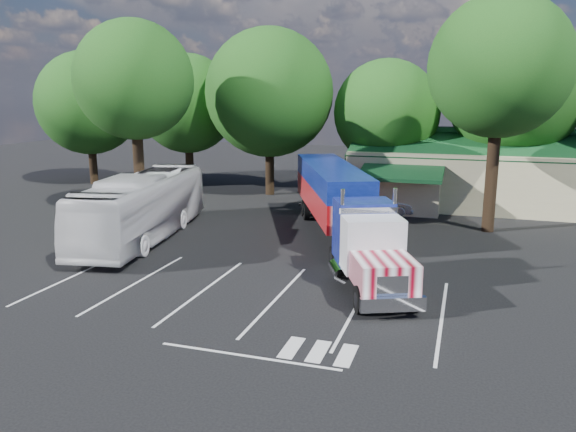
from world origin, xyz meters
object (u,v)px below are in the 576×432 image
(semi_truck, at_px, (339,201))
(bicycle, at_px, (375,233))
(silver_sedan, at_px, (386,204))
(woman, at_px, (341,241))
(tour_bus, at_px, (143,207))

(semi_truck, distance_m, bicycle, 2.85)
(silver_sedan, bearing_deg, woman, -179.60)
(semi_truck, relative_size, bicycle, 11.41)
(woman, height_order, tour_bus, tour_bus)
(tour_bus, distance_m, silver_sedan, 16.35)
(semi_truck, bearing_deg, silver_sedan, 57.92)
(semi_truck, xyz_separation_m, bicycle, (1.84, 1.04, -1.91))
(woman, xyz_separation_m, tour_bus, (-11.50, 0.71, 0.85))
(woman, distance_m, tour_bus, 11.55)
(bicycle, height_order, silver_sedan, silver_sedan)
(woman, relative_size, tour_bus, 0.15)
(woman, relative_size, bicycle, 1.16)
(woman, height_order, bicycle, woman)
(semi_truck, height_order, bicycle, semi_truck)
(bicycle, height_order, tour_bus, tour_bus)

